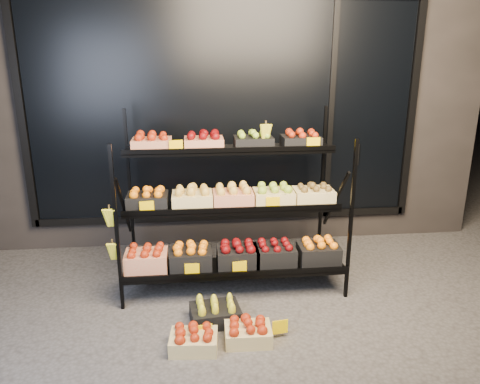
{
  "coord_description": "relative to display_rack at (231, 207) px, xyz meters",
  "views": [
    {
      "loc": [
        -0.36,
        -3.6,
        2.25
      ],
      "look_at": [
        0.07,
        0.55,
        0.94
      ],
      "focal_mm": 35.0,
      "sensor_mm": 36.0,
      "label": 1
    }
  ],
  "objects": [
    {
      "name": "floor_crate_midright",
      "position": [
        0.04,
        -1.02,
        -0.7
      ],
      "size": [
        0.37,
        0.28,
        0.19
      ],
      "rotation": [
        0.0,
        0.0,
        -0.03
      ],
      "color": "#DDC980",
      "rests_on": "ground"
    },
    {
      "name": "floor_crate_left",
      "position": [
        -0.39,
        -1.08,
        -0.7
      ],
      "size": [
        0.39,
        0.3,
        0.19
      ],
      "rotation": [
        0.0,
        0.0,
        -0.09
      ],
      "color": "#DDC980",
      "rests_on": "ground"
    },
    {
      "name": "floor_crate_midleft",
      "position": [
        -0.2,
        -0.72,
        -0.69
      ],
      "size": [
        0.44,
        0.35,
        0.21
      ],
      "rotation": [
        0.0,
        0.0,
        0.13
      ],
      "color": "black",
      "rests_on": "ground"
    },
    {
      "name": "ground",
      "position": [
        0.01,
        -0.6,
        -0.79
      ],
      "size": [
        24.0,
        24.0,
        0.0
      ],
      "primitive_type": "plane",
      "color": "#514F4C",
      "rests_on": "ground"
    },
    {
      "name": "building",
      "position": [
        0.01,
        1.99,
        0.96
      ],
      "size": [
        6.0,
        2.08,
        3.5
      ],
      "color": "#2D2826",
      "rests_on": "ground"
    },
    {
      "name": "display_rack",
      "position": [
        0.0,
        0.0,
        0.0
      ],
      "size": [
        2.18,
        1.02,
        1.66
      ],
      "color": "black",
      "rests_on": "ground"
    },
    {
      "name": "tag_floor_b",
      "position": [
        0.31,
        -1.0,
        -0.73
      ],
      "size": [
        0.13,
        0.01,
        0.12
      ],
      "primitive_type": "cube",
      "color": "#EBBC00",
      "rests_on": "ground"
    },
    {
      "name": "tag_floor_a",
      "position": [
        -0.3,
        -1.0,
        -0.73
      ],
      "size": [
        0.13,
        0.01,
        0.12
      ],
      "primitive_type": "cube",
      "color": "#EBBC00",
      "rests_on": "ground"
    }
  ]
}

